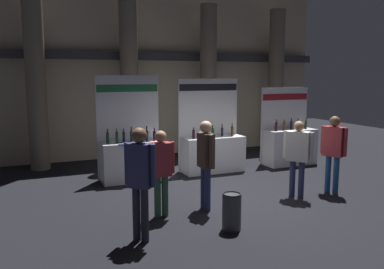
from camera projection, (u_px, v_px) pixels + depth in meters
ground_plane at (238, 195)px, 8.70m from camera, size 24.00×24.00×0.00m
hall_colonnade at (164, 69)px, 12.79m from camera, size 11.29×1.23×5.79m
exhibitor_booth_0 at (132, 156)px, 9.87m from camera, size 1.59×0.74×2.60m
exhibitor_booth_1 at (213, 149)px, 10.80m from camera, size 1.76×0.66×2.51m
exhibitor_booth_2 at (289, 144)px, 11.68m from camera, size 1.60×0.66×2.24m
trash_bin at (232, 211)px, 6.73m from camera, size 0.32×0.32×0.64m
visitor_0 at (333, 147)px, 8.78m from camera, size 0.37×0.57×1.72m
visitor_1 at (140, 175)px, 6.14m from camera, size 0.40×0.40×1.82m
visitor_2 at (298, 152)px, 8.45m from camera, size 0.48×0.50×1.65m
visitor_3 at (161, 166)px, 7.26m from camera, size 0.53×0.24×1.61m
visitor_4 at (206, 157)px, 7.64m from camera, size 0.23×0.56×1.75m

